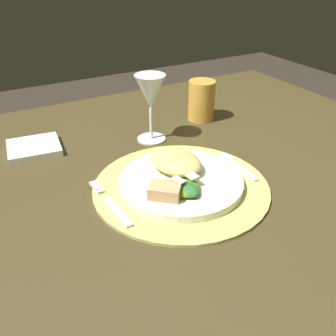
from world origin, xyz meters
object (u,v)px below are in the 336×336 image
object	(u,v)px
dinner_plate	(180,182)
spoon	(232,161)
wine_glass	(150,95)
amber_tumbler	(201,100)
napkin	(34,148)
dining_table	(168,217)
fork	(111,205)

from	to	relation	value
dinner_plate	spoon	xyz separation A→B (m)	(0.14, 0.02, -0.01)
spoon	wine_glass	bearing A→B (deg)	116.17
amber_tumbler	napkin	bearing A→B (deg)	176.43
spoon	napkin	xyz separation A→B (m)	(-0.36, 0.27, -0.00)
napkin	dinner_plate	bearing A→B (deg)	-53.99
wine_glass	amber_tumbler	distance (m)	0.19
dining_table	fork	bearing A→B (deg)	-160.25
dining_table	wine_glass	xyz separation A→B (m)	(0.05, 0.17, 0.23)
dinner_plate	napkin	bearing A→B (deg)	126.01
spoon	amber_tumbler	bearing A→B (deg)	71.70
dinner_plate	fork	world-z (taller)	dinner_plate
napkin	amber_tumbler	world-z (taller)	amber_tumbler
spoon	dining_table	bearing A→B (deg)	168.18
fork	wine_glass	bearing A→B (deg)	48.79
dining_table	amber_tumbler	size ratio (longest dim) A/B	12.54
fork	amber_tumbler	world-z (taller)	amber_tumbler
napkin	wine_glass	world-z (taller)	wine_glass
fork	dinner_plate	bearing A→B (deg)	-1.16
dining_table	spoon	xyz separation A→B (m)	(0.14, -0.03, 0.12)
amber_tumbler	wine_glass	bearing A→B (deg)	-164.13
dining_table	napkin	world-z (taller)	napkin
dining_table	dinner_plate	bearing A→B (deg)	-91.57
dinner_plate	amber_tumbler	xyz separation A→B (m)	(0.23, 0.27, 0.04)
amber_tumbler	spoon	bearing A→B (deg)	-108.30
fork	amber_tumbler	xyz separation A→B (m)	(0.37, 0.27, 0.04)
dining_table	napkin	xyz separation A→B (m)	(-0.22, 0.24, 0.12)
spoon	napkin	bearing A→B (deg)	142.83
dinner_plate	fork	xyz separation A→B (m)	(-0.14, 0.00, -0.01)
napkin	amber_tumbler	xyz separation A→B (m)	(0.44, -0.03, 0.05)
dining_table	napkin	bearing A→B (deg)	131.85
dining_table	wine_glass	distance (m)	0.28
dining_table	dinner_plate	xyz separation A→B (m)	(-0.00, -0.05, 0.12)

